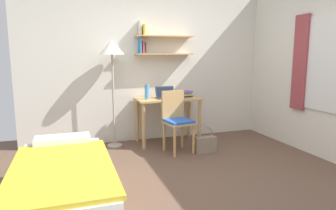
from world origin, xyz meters
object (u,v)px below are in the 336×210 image
(desk, at_px, (168,107))
(water_bottle, at_px, (147,92))
(bed, at_px, (63,186))
(desk_chair, at_px, (177,118))
(book_stack, at_px, (186,94))
(laptop, at_px, (166,95))
(handbag, at_px, (206,144))
(standing_lamp, at_px, (112,54))

(desk, bearing_deg, water_bottle, -179.57)
(bed, bearing_deg, desk, 47.83)
(desk_chair, relative_size, book_stack, 3.96)
(desk, distance_m, desk_chair, 0.51)
(laptop, relative_size, handbag, 0.82)
(desk, xyz_separation_m, laptop, (-0.04, 0.00, 0.20))
(laptop, distance_m, book_stack, 0.38)
(laptop, bearing_deg, water_bottle, -178.71)
(desk, bearing_deg, book_stack, 9.84)
(desk_chair, xyz_separation_m, water_bottle, (-0.34, 0.49, 0.37))
(bed, distance_m, water_bottle, 2.34)
(bed, bearing_deg, laptop, 48.62)
(desk_chair, height_order, standing_lamp, standing_lamp)
(bed, relative_size, standing_lamp, 1.08)
(desk, height_order, standing_lamp, standing_lamp)
(desk, xyz_separation_m, handbag, (0.36, -0.71, -0.48))
(bed, height_order, desk_chair, desk_chair)
(desk_chair, relative_size, laptop, 2.80)
(standing_lamp, height_order, handbag, standing_lamp)
(desk, height_order, laptop, laptop)
(desk_chair, xyz_separation_m, standing_lamp, (-0.87, 0.54, 0.98))
(desk, bearing_deg, desk_chair, -92.98)
(bed, relative_size, desk, 1.74)
(standing_lamp, distance_m, book_stack, 1.41)
(standing_lamp, height_order, water_bottle, standing_lamp)
(laptop, bearing_deg, bed, -131.38)
(bed, bearing_deg, handbag, 29.12)
(handbag, bearing_deg, standing_lamp, 149.08)
(desk_chair, bearing_deg, water_bottle, 124.31)
(water_bottle, bearing_deg, desk, 0.43)
(bed, xyz_separation_m, handbag, (2.03, 1.13, -0.11))
(desk_chair, height_order, handbag, desk_chair)
(standing_lamp, xyz_separation_m, water_bottle, (0.54, -0.05, -0.61))
(laptop, relative_size, water_bottle, 1.39)
(bed, xyz_separation_m, standing_lamp, (0.77, 1.89, 1.25))
(book_stack, bearing_deg, bed, -136.57)
(handbag, bearing_deg, laptop, 119.70)
(desk, xyz_separation_m, water_bottle, (-0.36, -0.00, 0.27))
(standing_lamp, relative_size, book_stack, 7.23)
(desk, distance_m, book_stack, 0.40)
(standing_lamp, bearing_deg, book_stack, 0.46)
(bed, bearing_deg, water_bottle, 54.63)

